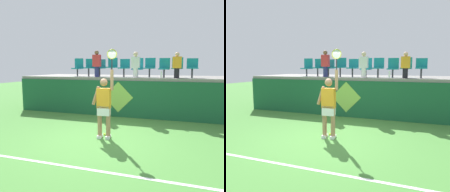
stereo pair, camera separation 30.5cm
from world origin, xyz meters
The scene contains 21 objects.
ground_plane centered at (0.00, 0.00, 0.00)m, with size 40.00×40.00×0.00m, color #478438.
court_back_wall centered at (0.00, 3.12, 0.76)m, with size 10.31×0.20×1.52m, color #195633.
spectator_platform centered at (0.00, 4.65, 1.58)m, with size 10.31×3.15×0.12m, color gray.
court_baseline_stripe centered at (0.00, -1.79, 0.00)m, with size 9.28×0.08×0.01m, color white.
tennis_player centered at (0.09, 0.22, 0.99)m, with size 0.75×0.29×2.57m.
tennis_ball centered at (0.01, 0.47, 0.03)m, with size 0.07×0.07×0.07m, color #D1E533.
water_bottle centered at (1.38, 3.20, 1.77)m, with size 0.07×0.07×0.26m, color white.
stadium_chair_0 centered at (-2.56, 3.83, 2.09)m, with size 0.44×0.42×0.84m.
stadium_chair_1 centered at (-1.98, 3.82, 2.10)m, with size 0.44×0.42×0.82m.
stadium_chair_2 centered at (-1.44, 3.82, 2.08)m, with size 0.44×0.42×0.78m.
stadium_chair_3 centered at (-0.86, 3.82, 2.12)m, with size 0.44×0.42×0.85m.
stadium_chair_4 centered at (-0.29, 3.82, 2.08)m, with size 0.44×0.42×0.79m.
stadium_chair_5 centered at (0.31, 3.83, 2.07)m, with size 0.44×0.42×0.82m.
stadium_chair_6 centered at (0.83, 3.82, 2.10)m, with size 0.44×0.42×0.82m.
stadium_chair_7 centered at (1.43, 3.83, 2.07)m, with size 0.44×0.42×0.81m.
stadium_chair_8 centered at (1.95, 3.82, 2.09)m, with size 0.44×0.42×0.83m.
stadium_chair_9 centered at (2.53, 3.82, 2.09)m, with size 0.44×0.42×0.79m.
spectator_0 centered at (0.31, 3.38, 2.19)m, with size 0.34×0.20×1.06m.
spectator_1 centered at (-1.44, 3.42, 2.24)m, with size 0.34×0.20×1.16m.
spectator_2 centered at (1.95, 3.41, 2.16)m, with size 0.34×0.20×1.01m.
wall_signage_mount centered at (-0.33, 3.01, 0.00)m, with size 1.27×0.01×1.47m.
Camera 1 is at (2.31, -5.73, 2.09)m, focal length 35.71 mm.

